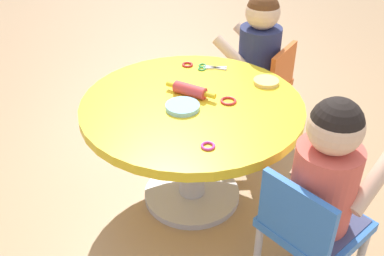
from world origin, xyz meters
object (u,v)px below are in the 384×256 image
craft_scissors (208,67)px  craft_table (192,126)px  seated_child_left (327,170)px  seated_child_right (259,44)px  rolling_pin (191,90)px  child_chair_left (309,228)px  child_chair_right (262,86)px

craft_scissors → craft_table: bearing=158.0°
seated_child_left → seated_child_right: bearing=-3.9°
rolling_pin → craft_scissors: bearing=-25.8°
craft_table → rolling_pin: 0.15m
seated_child_left → child_chair_left: bearing=122.7°
seated_child_right → child_chair_right: bearing=-131.4°
craft_table → seated_child_right: size_ratio=1.79×
child_chair_right → seated_child_right: size_ratio=1.05×
child_chair_left → rolling_pin: (0.61, 0.31, 0.23)m
seated_child_left → rolling_pin: size_ratio=2.65×
craft_table → child_chair_left: child_chair_left is taller
craft_table → child_chair_right: size_ratio=1.70×
seated_child_left → craft_scissors: (0.83, 0.23, -0.02)m
seated_child_left → craft_scissors: size_ratio=3.61×
seated_child_right → craft_table: bearing=139.0°
child_chair_left → seated_child_left: (0.02, -0.03, 0.23)m
child_chair_left → seated_child_right: bearing=-5.6°
craft_table → seated_child_right: (0.48, -0.42, 0.14)m
child_chair_left → rolling_pin: bearing=27.1°
child_chair_left → seated_child_right: (1.03, -0.10, 0.23)m
rolling_pin → craft_scissors: rolling_pin is taller
seated_child_left → child_chair_right: bearing=-5.7°
child_chair_left → craft_table: bearing=29.6°
child_chair_left → child_chair_right: 1.02m
seated_child_right → rolling_pin: seated_child_right is taller
rolling_pin → craft_table: bearing=176.9°
child_chair_right → rolling_pin: (-0.40, 0.44, 0.23)m
child_chair_left → seated_child_left: 0.23m
child_chair_left → child_chair_right: same height
child_chair_left → seated_child_right: size_ratio=1.05×
craft_table → craft_scissors: size_ratio=6.45×
craft_table → craft_scissors: (0.30, -0.12, 0.12)m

